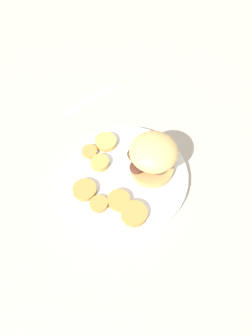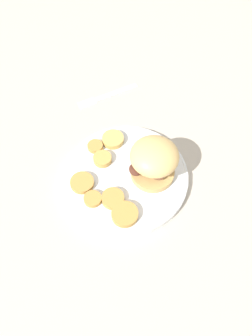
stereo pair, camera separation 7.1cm
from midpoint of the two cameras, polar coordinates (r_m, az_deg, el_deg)
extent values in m
plane|color=#B2A899|center=(0.75, 2.70, -2.11)|extent=(4.00, 4.00, 0.00)
cylinder|color=white|center=(0.74, 2.73, -1.72)|extent=(0.28, 0.28, 0.02)
torus|color=white|center=(0.73, 2.76, -1.39)|extent=(0.28, 0.28, 0.01)
cylinder|color=tan|center=(0.73, 7.40, -0.93)|extent=(0.10, 0.10, 0.02)
ellipsoid|color=#563323|center=(0.71, 5.86, -0.09)|extent=(0.04, 0.04, 0.02)
ellipsoid|color=#563323|center=(0.70, 7.00, -0.40)|extent=(0.05, 0.05, 0.02)
ellipsoid|color=#4C281E|center=(0.73, 8.10, 2.37)|extent=(0.04, 0.04, 0.02)
ellipsoid|color=#4C281E|center=(0.70, 4.57, -0.51)|extent=(0.04, 0.04, 0.01)
ellipsoid|color=brown|center=(0.70, 8.35, -1.37)|extent=(0.03, 0.03, 0.02)
ellipsoid|color=#563323|center=(0.72, 4.92, 1.84)|extent=(0.05, 0.05, 0.02)
ellipsoid|color=#DBB26B|center=(0.68, 7.98, 1.84)|extent=(0.10, 0.10, 0.06)
cylinder|color=#BC8942|center=(0.71, -4.85, -2.80)|extent=(0.05, 0.05, 0.01)
cylinder|color=#BC8942|center=(0.68, 2.81, -8.29)|extent=(0.06, 0.06, 0.01)
cylinder|color=#BC8942|center=(0.77, -2.77, 3.60)|extent=(0.04, 0.04, 0.01)
cylinder|color=tan|center=(0.74, -1.42, 1.39)|extent=(0.04, 0.04, 0.01)
cylinder|color=tan|center=(0.77, 0.32, 4.82)|extent=(0.05, 0.05, 0.01)
cylinder|color=#BC8942|center=(0.69, -2.93, -5.63)|extent=(0.04, 0.04, 0.01)
cylinder|color=#BC8942|center=(0.69, 0.80, -5.63)|extent=(0.05, 0.05, 0.01)
cube|color=silver|center=(0.91, 0.56, 12.93)|extent=(0.09, 0.11, 0.00)
cube|color=silver|center=(0.89, -4.48, 11.06)|extent=(0.05, 0.05, 0.00)
camera|label=1|loc=(0.04, -87.13, 4.56)|focal=35.00mm
camera|label=2|loc=(0.04, 92.87, -4.56)|focal=35.00mm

